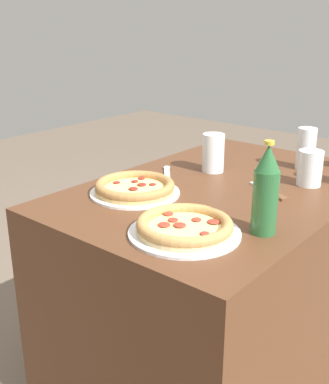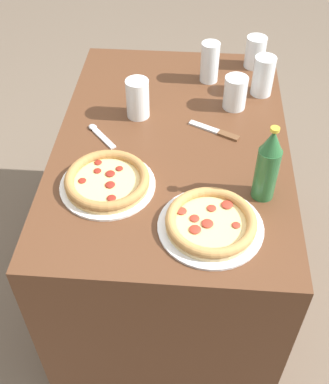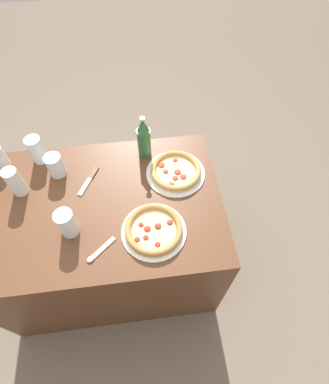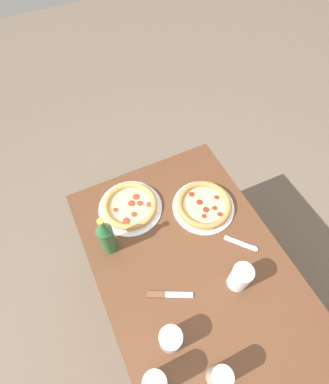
{
  "view_description": "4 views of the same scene",
  "coord_description": "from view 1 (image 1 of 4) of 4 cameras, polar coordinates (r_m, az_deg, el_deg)",
  "views": [
    {
      "loc": [
        -1.3,
        -0.83,
        1.28
      ],
      "look_at": [
        -0.31,
        -0.0,
        0.81
      ],
      "focal_mm": 45.0,
      "sensor_mm": 36.0,
      "label": 1
    },
    {
      "loc": [
        -1.27,
        -0.07,
        1.77
      ],
      "look_at": [
        -0.33,
        0.0,
        0.82
      ],
      "focal_mm": 45.0,
      "sensor_mm": 36.0,
      "label": 2
    },
    {
      "loc": [
        -0.21,
        0.79,
        1.94
      ],
      "look_at": [
        -0.31,
        0.01,
        0.79
      ],
      "focal_mm": 28.0,
      "sensor_mm": 36.0,
      "label": 3
    },
    {
      "loc": [
        0.3,
        -0.28,
        1.97
      ],
      "look_at": [
        -0.35,
        0.03,
        0.83
      ],
      "focal_mm": 28.0,
      "sensor_mm": 36.0,
      "label": 4
    }
  ],
  "objects": [
    {
      "name": "ground_plane",
      "position": [
        2.0,
        6.07,
        -20.04
      ],
      "size": [
        8.0,
        8.0,
        0.0
      ],
      "primitive_type": "plane",
      "color": "#6B5B4C"
    },
    {
      "name": "table",
      "position": [
        1.78,
        6.5,
        -10.77
      ],
      "size": [
        1.17,
        0.78,
        0.75
      ],
      "color": "#56331E",
      "rests_on": "ground_plane"
    },
    {
      "name": "pizza_veggie",
      "position": [
        1.54,
        -3.53,
        0.49
      ],
      "size": [
        0.29,
        0.29,
        0.04
      ],
      "color": "white",
      "rests_on": "table"
    },
    {
      "name": "pizza_pepperoni",
      "position": [
        1.25,
        2.39,
        -4.18
      ],
      "size": [
        0.3,
        0.3,
        0.04
      ],
      "color": "silver",
      "rests_on": "table"
    },
    {
      "name": "glass_lemonade",
      "position": [
        1.69,
        16.83,
        2.54
      ],
      "size": [
        0.08,
        0.08,
        0.12
      ],
      "color": "white",
      "rests_on": "table"
    },
    {
      "name": "glass_mango_juice",
      "position": [
        1.77,
        5.78,
        4.39
      ],
      "size": [
        0.08,
        0.08,
        0.14
      ],
      "color": "white",
      "rests_on": "table"
    },
    {
      "name": "glass_iced_tea",
      "position": [
        1.87,
        16.4,
        4.72
      ],
      "size": [
        0.07,
        0.07,
        0.15
      ],
      "color": "white",
      "rests_on": "table"
    },
    {
      "name": "beer_bottle",
      "position": [
        1.25,
        11.92,
        0.17
      ],
      "size": [
        0.07,
        0.07,
        0.25
      ],
      "color": "#286033",
      "rests_on": "table"
    },
    {
      "name": "knife",
      "position": [
        1.59,
        12.34,
        0.04
      ],
      "size": [
        0.1,
        0.18,
        0.01
      ],
      "color": "brown",
      "rests_on": "table"
    },
    {
      "name": "spoon",
      "position": [
        1.77,
        0.28,
        2.48
      ],
      "size": [
        0.13,
        0.12,
        0.01
      ],
      "color": "silver",
      "rests_on": "table"
    }
  ]
}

